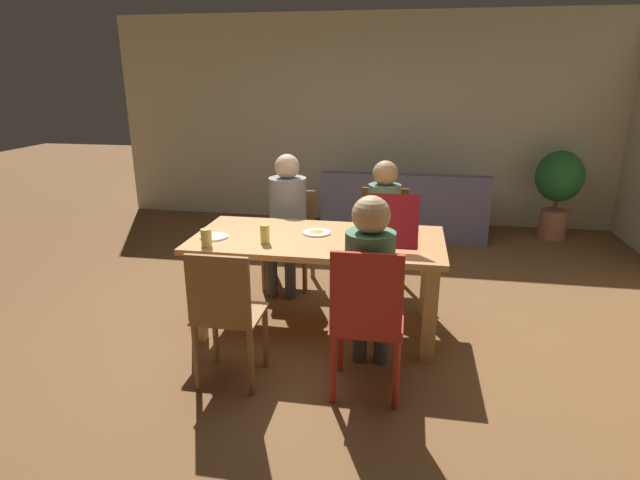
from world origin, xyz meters
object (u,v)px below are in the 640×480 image
at_px(person_0, 370,277).
at_px(drinking_glass_2, 265,234).
at_px(chair_3, 225,312).
at_px(person_1, 383,218).
at_px(chair_1, 383,236).
at_px(couch, 403,212).
at_px(drinking_glass_1, 206,238).
at_px(plate_1, 317,232).
at_px(pizza_box_0, 391,233).
at_px(chair_0, 367,318).
at_px(chair_2, 291,234).
at_px(plate_0, 214,237).
at_px(drinking_glass_0, 363,248).
at_px(person_2, 287,211).
at_px(potted_plant, 558,184).
at_px(dining_table, 318,252).

bearing_deg(person_0, drinking_glass_2, 147.53).
bearing_deg(chair_3, person_1, 62.10).
distance_m(chair_1, person_1, 0.26).
height_order(chair_1, couch, chair_1).
xyz_separation_m(drinking_glass_1, drinking_glass_2, (0.40, 0.15, 0.00)).
height_order(plate_1, drinking_glass_2, drinking_glass_2).
relative_size(person_0, pizza_box_0, 2.45).
distance_m(chair_0, chair_2, 2.01).
relative_size(chair_0, couch, 0.50).
distance_m(plate_0, drinking_glass_0, 1.18).
distance_m(person_1, drinking_glass_2, 1.29).
bearing_deg(chair_3, plate_0, 114.91).
height_order(chair_0, drinking_glass_1, chair_0).
distance_m(person_0, chair_2, 1.88).
relative_size(chair_2, person_2, 0.70).
xyz_separation_m(pizza_box_0, plate_0, (-1.34, -0.17, -0.05)).
distance_m(person_0, chair_3, 0.93).
bearing_deg(drinking_glass_0, chair_2, 122.54).
distance_m(person_1, pizza_box_0, 0.77).
height_order(chair_2, potted_plant, potted_plant).
bearing_deg(chair_3, person_0, 10.94).
bearing_deg(potted_plant, drinking_glass_0, -123.10).
bearing_deg(dining_table, person_0, -57.84).
bearing_deg(person_0, chair_2, 118.47).
distance_m(drinking_glass_1, potted_plant, 4.53).
relative_size(chair_3, drinking_glass_1, 7.11).
distance_m(chair_2, drinking_glass_2, 1.17).
relative_size(chair_1, plate_1, 4.18).
bearing_deg(chair_1, plate_1, -120.65).
xyz_separation_m(chair_0, plate_1, (-0.48, 0.99, 0.22)).
relative_size(dining_table, potted_plant, 1.76).
relative_size(person_1, pizza_box_0, 2.34).
xyz_separation_m(chair_3, drinking_glass_2, (0.07, 0.69, 0.31)).
bearing_deg(drinking_glass_2, plate_0, 170.99).
xyz_separation_m(chair_0, chair_2, (-0.89, 1.80, -0.06)).
bearing_deg(plate_1, pizza_box_0, -7.41).
xyz_separation_m(person_0, plate_1, (-0.48, 0.83, 0.02)).
bearing_deg(couch, drinking_glass_2, -108.83).
xyz_separation_m(chair_0, chair_1, (0.00, 1.81, -0.04)).
bearing_deg(drinking_glass_1, drinking_glass_2, 20.20).
bearing_deg(couch, chair_2, -120.92).
bearing_deg(potted_plant, chair_0, -118.30).
height_order(person_0, chair_1, person_0).
relative_size(plate_1, drinking_glass_1, 1.72).
bearing_deg(couch, person_0, -92.78).
distance_m(dining_table, person_2, 0.89).
height_order(chair_1, drinking_glass_2, chair_1).
distance_m(chair_2, pizza_box_0, 1.37).
distance_m(chair_0, drinking_glass_1, 1.35).
bearing_deg(plate_0, potted_plant, 42.51).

